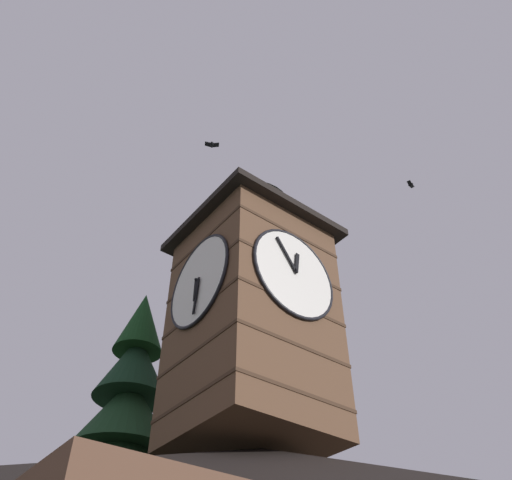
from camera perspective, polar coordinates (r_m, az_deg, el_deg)
clock_tower at (r=16.82m, az=-0.39°, el=-7.22°), size 4.59×4.59×9.93m
flying_bird_high at (r=23.32m, az=15.95°, el=5.62°), size 0.48×0.27×0.12m
flying_bird_low at (r=22.49m, az=-4.66°, el=9.96°), size 0.60×0.47×0.16m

